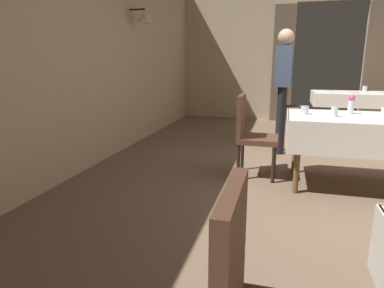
% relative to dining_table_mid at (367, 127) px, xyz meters
% --- Properties ---
extents(ground, '(10.08, 10.08, 0.00)m').
position_rel_dining_table_mid_xyz_m(ground, '(0.02, 0.01, -0.65)').
color(ground, '#7A604C').
extents(wall_left, '(0.49, 8.40, 3.00)m').
position_rel_dining_table_mid_xyz_m(wall_left, '(-3.17, 0.01, 0.85)').
color(wall_left, tan).
rests_on(wall_left, ground).
extents(wall_back, '(6.40, 0.27, 3.00)m').
position_rel_dining_table_mid_xyz_m(wall_back, '(0.02, 4.19, 0.86)').
color(wall_back, tan).
rests_on(wall_back, ground).
extents(dining_table_mid, '(1.56, 0.90, 0.75)m').
position_rel_dining_table_mid_xyz_m(dining_table_mid, '(0.00, 0.00, 0.00)').
color(dining_table_mid, brown).
rests_on(dining_table_mid, ground).
extents(dining_table_far, '(1.44, 0.91, 0.75)m').
position_rel_dining_table_mid_xyz_m(dining_table_far, '(0.40, 2.95, 0.01)').
color(dining_table_far, brown).
rests_on(dining_table_far, ground).
extents(chair_mid_left, '(0.44, 0.44, 0.93)m').
position_rel_dining_table_mid_xyz_m(chair_mid_left, '(-1.17, 0.09, -0.13)').
color(chair_mid_left, black).
rests_on(chair_mid_left, ground).
extents(chair_far_left, '(0.44, 0.44, 0.93)m').
position_rel_dining_table_mid_xyz_m(chair_far_left, '(-0.71, 2.93, -0.13)').
color(chair_far_left, black).
rests_on(chair_far_left, ground).
extents(flower_vase_mid, '(0.07, 0.07, 0.21)m').
position_rel_dining_table_mid_xyz_m(flower_vase_mid, '(-0.14, 0.17, 0.21)').
color(flower_vase_mid, silver).
rests_on(flower_vase_mid, dining_table_mid).
extents(glass_mid_c, '(0.08, 0.08, 0.09)m').
position_rel_dining_table_mid_xyz_m(glass_mid_c, '(-0.61, 0.02, 0.15)').
color(glass_mid_c, silver).
rests_on(glass_mid_c, dining_table_mid).
extents(glass_mid_d, '(0.07, 0.07, 0.11)m').
position_rel_dining_table_mid_xyz_m(glass_mid_d, '(-0.33, -0.07, 0.15)').
color(glass_mid_d, silver).
rests_on(glass_mid_d, dining_table_mid).
extents(plate_far_a, '(0.19, 0.19, 0.01)m').
position_rel_dining_table_mid_xyz_m(plate_far_a, '(-0.04, 3.12, 0.11)').
color(plate_far_a, white).
rests_on(plate_far_a, dining_table_far).
extents(plate_far_b, '(0.22, 0.22, 0.01)m').
position_rel_dining_table_mid_xyz_m(plate_far_b, '(0.80, 2.93, 0.11)').
color(plate_far_b, white).
rests_on(plate_far_b, dining_table_far).
extents(plate_far_c, '(0.22, 0.22, 0.01)m').
position_rel_dining_table_mid_xyz_m(plate_far_c, '(0.33, 2.80, 0.11)').
color(plate_far_c, white).
rests_on(plate_far_c, dining_table_far).
extents(glass_far_d, '(0.08, 0.08, 0.10)m').
position_rel_dining_table_mid_xyz_m(glass_far_d, '(0.61, 3.24, 0.15)').
color(glass_far_d, silver).
rests_on(glass_far_d, dining_table_far).
extents(person_waiter_by_doorway, '(0.24, 0.37, 1.72)m').
position_rel_dining_table_mid_xyz_m(person_waiter_by_doorway, '(-0.85, 1.25, 0.37)').
color(person_waiter_by_doorway, black).
rests_on(person_waiter_by_doorway, ground).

